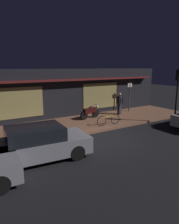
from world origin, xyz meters
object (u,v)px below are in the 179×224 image
at_px(bicycle_parked, 109,120).
at_px(person_bystander, 120,103).
at_px(sign_post, 129,95).
at_px(parked_car_far, 38,143).
at_px(motorcycle, 90,112).
at_px(traffic_light_pole, 178,87).

distance_m(bicycle_parked, person_bystander, 3.33).
xyz_separation_m(bicycle_parked, person_bystander, (2.59, 2.04, 0.52)).
distance_m(sign_post, parked_car_far, 10.49).
height_order(sign_post, parked_car_far, sign_post).
xyz_separation_m(person_bystander, sign_post, (1.45, 0.49, 0.48)).
bearing_deg(motorcycle, parked_car_far, -140.51).
distance_m(person_bystander, parked_car_far, 8.95).
distance_m(person_bystander, traffic_light_pole, 4.36).
relative_size(bicycle_parked, sign_post, 0.69).
relative_size(motorcycle, person_bystander, 1.01).
bearing_deg(person_bystander, traffic_light_pole, -66.90).
distance_m(motorcycle, person_bystander, 2.68).
bearing_deg(parked_car_far, bicycle_parked, 22.77).
bearing_deg(person_bystander, sign_post, 18.76).
bearing_deg(bicycle_parked, sign_post, 32.05).
bearing_deg(traffic_light_pole, motorcycle, 138.05).
height_order(person_bystander, traffic_light_pole, traffic_light_pole).
height_order(motorcycle, sign_post, sign_post).
bearing_deg(motorcycle, person_bystander, -1.10).
height_order(sign_post, traffic_light_pole, traffic_light_pole).
relative_size(motorcycle, bicycle_parked, 1.02).
bearing_deg(person_bystander, motorcycle, 178.90).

